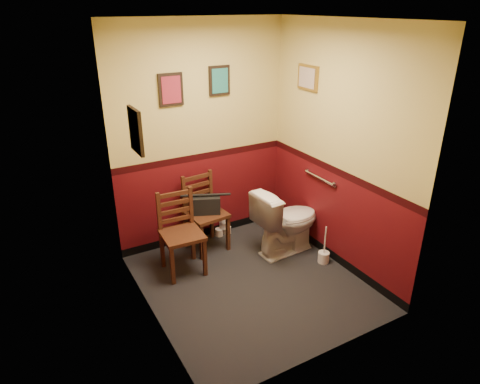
# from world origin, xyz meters

# --- Properties ---
(floor) EXTENTS (2.20, 2.40, 0.00)m
(floor) POSITION_xyz_m (0.00, 0.00, 0.00)
(floor) COLOR black
(floor) RESTS_ON ground
(ceiling) EXTENTS (2.20, 2.40, 0.00)m
(ceiling) POSITION_xyz_m (0.00, 0.00, 2.70)
(ceiling) COLOR silver
(ceiling) RESTS_ON ground
(wall_back) EXTENTS (2.20, 0.00, 2.70)m
(wall_back) POSITION_xyz_m (0.00, 1.20, 1.35)
(wall_back) COLOR #500B10
(wall_back) RESTS_ON ground
(wall_front) EXTENTS (2.20, 0.00, 2.70)m
(wall_front) POSITION_xyz_m (0.00, -1.20, 1.35)
(wall_front) COLOR #500B10
(wall_front) RESTS_ON ground
(wall_left) EXTENTS (0.00, 2.40, 2.70)m
(wall_left) POSITION_xyz_m (-1.10, 0.00, 1.35)
(wall_left) COLOR #500B10
(wall_left) RESTS_ON ground
(wall_right) EXTENTS (0.00, 2.40, 2.70)m
(wall_right) POSITION_xyz_m (1.10, 0.00, 1.35)
(wall_right) COLOR #500B10
(wall_right) RESTS_ON ground
(grab_bar) EXTENTS (0.05, 0.56, 0.06)m
(grab_bar) POSITION_xyz_m (1.07, 0.25, 0.95)
(grab_bar) COLOR silver
(grab_bar) RESTS_ON wall_right
(framed_print_back_a) EXTENTS (0.28, 0.04, 0.36)m
(framed_print_back_a) POSITION_xyz_m (-0.35, 1.18, 1.95)
(framed_print_back_a) COLOR black
(framed_print_back_a) RESTS_ON wall_back
(framed_print_back_b) EXTENTS (0.26, 0.04, 0.34)m
(framed_print_back_b) POSITION_xyz_m (0.25, 1.18, 2.00)
(framed_print_back_b) COLOR black
(framed_print_back_b) RESTS_ON wall_back
(framed_print_left) EXTENTS (0.04, 0.30, 0.38)m
(framed_print_left) POSITION_xyz_m (-1.08, 0.10, 1.85)
(framed_print_left) COLOR black
(framed_print_left) RESTS_ON wall_left
(framed_print_right) EXTENTS (0.04, 0.34, 0.28)m
(framed_print_right) POSITION_xyz_m (1.08, 0.60, 2.05)
(framed_print_right) COLOR olive
(framed_print_right) RESTS_ON wall_right
(toilet) EXTENTS (0.86, 0.52, 0.82)m
(toilet) POSITION_xyz_m (0.72, 0.38, 0.41)
(toilet) COLOR white
(toilet) RESTS_ON floor
(toilet_brush) EXTENTS (0.13, 0.13, 0.47)m
(toilet_brush) POSITION_xyz_m (0.96, -0.06, 0.08)
(toilet_brush) COLOR silver
(toilet_brush) RESTS_ON floor
(chair_left) EXTENTS (0.46, 0.46, 0.94)m
(chair_left) POSITION_xyz_m (-0.55, 0.63, 0.47)
(chair_left) COLOR #4F2917
(chair_left) RESTS_ON floor
(chair_right) EXTENTS (0.49, 0.49, 0.94)m
(chair_right) POSITION_xyz_m (-0.10, 0.95, 0.47)
(chair_right) COLOR #4F2917
(chair_right) RESTS_ON floor
(handbag) EXTENTS (0.38, 0.29, 0.25)m
(handbag) POSITION_xyz_m (-0.10, 0.91, 0.60)
(handbag) COLOR black
(handbag) RESTS_ON chair_right
(tp_stack) EXTENTS (0.22, 0.14, 0.29)m
(tp_stack) POSITION_xyz_m (0.23, 1.10, 0.12)
(tp_stack) COLOR silver
(tp_stack) RESTS_ON floor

